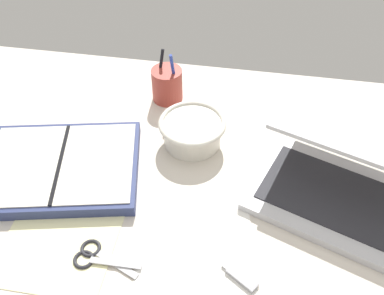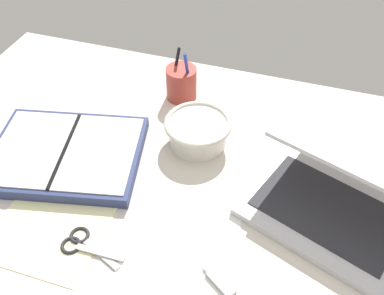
{
  "view_description": "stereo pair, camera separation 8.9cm",
  "coord_description": "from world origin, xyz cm",
  "views": [
    {
      "loc": [
        8.85,
        -52.51,
        71.99
      ],
      "look_at": [
        -1.81,
        9.79,
        9.0
      ],
      "focal_mm": 40.0,
      "sensor_mm": 36.0,
      "label": 1
    },
    {
      "loc": [
        17.51,
        -50.39,
        71.99
      ],
      "look_at": [
        -1.81,
        9.79,
        9.0
      ],
      "focal_mm": 40.0,
      "sensor_mm": 36.0,
      "label": 2
    }
  ],
  "objects": [
    {
      "name": "pen_cup",
      "position": [
        -12.37,
        33.77,
        6.43
      ],
      "size": [
        7.81,
        7.81,
        14.54
      ],
      "color": "#9E382D",
      "rests_on": "desk_top"
    },
    {
      "name": "desk_top",
      "position": [
        0.0,
        0.0,
        1.0
      ],
      "size": [
        140.0,
        100.0,
        2.0
      ],
      "primitive_type": "cube",
      "color": "beige",
      "rests_on": "ground"
    },
    {
      "name": "scissors",
      "position": [
        -15.91,
        -14.63,
        2.34
      ],
      "size": [
        12.86,
        6.71,
        0.8
      ],
      "rotation": [
        0.0,
        0.0,
        -0.19
      ],
      "color": "#B7B7BC",
      "rests_on": "desk_top"
    },
    {
      "name": "bowl",
      "position": [
        -3.23,
        18.56,
        5.61
      ],
      "size": [
        15.45,
        15.45,
        6.51
      ],
      "color": "silver",
      "rests_on": "desk_top"
    },
    {
      "name": "laptop",
      "position": [
        28.69,
        9.59,
        7.3
      ],
      "size": [
        40.2,
        41.63,
        15.12
      ],
      "rotation": [
        0.0,
        0.0,
        -0.35
      ],
      "color": "#B7B7BC",
      "rests_on": "desk_top"
    },
    {
      "name": "usb_drive",
      "position": [
        11.05,
        -14.39,
        2.5
      ],
      "size": [
        6.9,
        5.29,
        1.0
      ],
      "rotation": [
        0.0,
        0.0,
        0.99
      ],
      "color": "#99999E",
      "rests_on": "desk_top"
    },
    {
      "name": "paper_sheet_front",
      "position": [
        2.44,
        -11.56,
        2.08
      ],
      "size": [
        26.06,
        29.81,
        0.16
      ],
      "primitive_type": "cube",
      "rotation": [
        0.0,
        0.0,
        0.17
      ],
      "color": "white",
      "rests_on": "desk_top"
    },
    {
      "name": "planner",
      "position": [
        -29.69,
        4.52,
        3.49
      ],
      "size": [
        37.69,
        31.95,
        3.16
      ],
      "rotation": [
        0.0,
        0.0,
        0.21
      ],
      "color": "navy",
      "rests_on": "desk_top"
    },
    {
      "name": "paper_sheet_beside_planner",
      "position": [
        -23.48,
        -11.99,
        2.08
      ],
      "size": [
        21.36,
        22.82,
        0.16
      ],
      "primitive_type": "cube",
      "rotation": [
        0.0,
        0.0,
        0.01
      ],
      "color": "#F4EFB2",
      "rests_on": "desk_top"
    }
  ]
}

